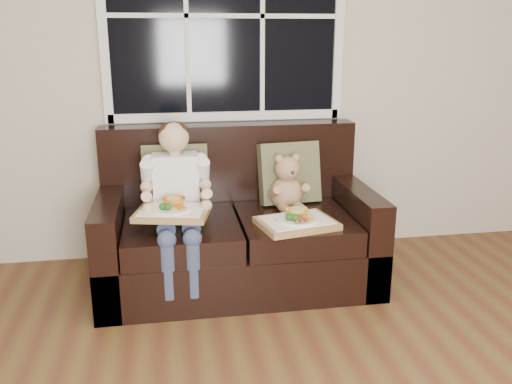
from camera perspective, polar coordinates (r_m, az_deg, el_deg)
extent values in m
cube|color=#BCAC9C|center=(3.81, 2.32, 13.49)|extent=(4.50, 0.02, 2.70)
cube|color=black|center=(3.73, -3.34, 18.02)|extent=(1.50, 0.02, 1.25)
cube|color=silver|center=(3.76, -3.15, 8.00)|extent=(1.58, 0.04, 0.06)
cube|color=silver|center=(3.71, -15.95, 17.46)|extent=(0.06, 0.04, 1.37)
cube|color=silver|center=(3.89, 8.78, 17.80)|extent=(0.06, 0.04, 1.37)
cube|color=silver|center=(3.72, -3.32, 18.03)|extent=(1.50, 0.03, 0.03)
cube|color=black|center=(3.49, -1.95, -7.12)|extent=(1.70, 0.90, 0.30)
cube|color=black|center=(3.43, -14.98, -5.44)|extent=(0.15, 0.90, 0.60)
cube|color=black|center=(3.61, 10.34, -4.00)|extent=(0.15, 0.90, 0.60)
cube|color=black|center=(3.69, -2.81, 2.07)|extent=(1.70, 0.18, 0.66)
cube|color=black|center=(3.31, -7.83, -4.43)|extent=(0.68, 0.72, 0.15)
cube|color=black|center=(3.40, 4.07, -3.75)|extent=(0.68, 0.72, 0.15)
cube|color=#60633D|center=(3.51, -8.48, 1.59)|extent=(0.42, 0.20, 0.43)
cube|color=#60633D|center=(3.60, 3.52, 2.03)|extent=(0.42, 0.23, 0.42)
cube|color=white|center=(3.35, -8.43, 0.77)|extent=(0.28, 0.17, 0.38)
sphere|color=tan|center=(3.27, -8.64, 5.73)|extent=(0.18, 0.18, 0.18)
ellipsoid|color=#341C10|center=(3.28, -8.67, 6.23)|extent=(0.18, 0.18, 0.13)
cylinder|color=#313A55|center=(3.19, -9.45, -2.96)|extent=(0.11, 0.34, 0.11)
cylinder|color=#313A55|center=(3.19, -6.98, -2.84)|extent=(0.11, 0.34, 0.11)
cylinder|color=#313A55|center=(3.03, -9.23, -8.18)|extent=(0.09, 0.09, 0.32)
cylinder|color=#313A55|center=(3.04, -6.61, -8.05)|extent=(0.09, 0.09, 0.32)
cylinder|color=tan|center=(3.21, -11.33, 0.75)|extent=(0.07, 0.34, 0.27)
cylinder|color=tan|center=(3.22, -5.49, 1.03)|extent=(0.07, 0.34, 0.27)
ellipsoid|color=tan|center=(3.50, 3.21, -0.15)|extent=(0.24, 0.21, 0.22)
sphere|color=tan|center=(3.44, 3.31, 2.46)|extent=(0.18, 0.18, 0.16)
sphere|color=tan|center=(3.42, 2.40, 3.52)|extent=(0.06, 0.06, 0.06)
sphere|color=tan|center=(3.45, 4.22, 3.58)|extent=(0.06, 0.06, 0.06)
sphere|color=tan|center=(3.39, 3.54, 1.97)|extent=(0.06, 0.06, 0.06)
sphere|color=#302015|center=(3.36, 3.64, 2.03)|extent=(0.02, 0.02, 0.02)
cylinder|color=tan|center=(3.40, 2.81, -1.87)|extent=(0.08, 0.13, 0.06)
cylinder|color=tan|center=(3.42, 4.48, -1.78)|extent=(0.08, 0.13, 0.06)
cube|color=#9B7946|center=(3.11, -8.77, -2.17)|extent=(0.47, 0.39, 0.03)
cube|color=silver|center=(3.10, -8.79, -1.83)|extent=(0.41, 0.34, 0.01)
cylinder|color=white|center=(3.09, -8.79, -1.71)|extent=(0.23, 0.23, 0.01)
imported|color=orange|center=(3.12, -8.65, -0.97)|extent=(0.16, 0.16, 0.04)
cylinder|color=#DBCF77|center=(3.12, -8.65, -0.96)|extent=(0.09, 0.09, 0.02)
ellipsoid|color=#245A1C|center=(3.05, -9.79, -1.50)|extent=(0.04, 0.04, 0.04)
ellipsoid|color=#245A1C|center=(3.03, -9.24, -1.56)|extent=(0.04, 0.04, 0.04)
cylinder|color=orange|center=(3.05, -7.97, -1.65)|extent=(0.04, 0.06, 0.02)
cube|color=#9B7946|center=(3.19, 4.29, -3.31)|extent=(0.49, 0.41, 0.04)
cube|color=silver|center=(3.19, 4.30, -2.95)|extent=(0.43, 0.35, 0.01)
cylinder|color=white|center=(3.17, 4.35, -2.83)|extent=(0.25, 0.25, 0.02)
imported|color=yellow|center=(3.21, 4.34, -2.14)|extent=(0.16, 0.16, 0.03)
cylinder|color=#DBCF77|center=(3.21, 4.34, -2.04)|extent=(0.09, 0.09, 0.02)
ellipsoid|color=#245A1C|center=(3.11, 3.53, -2.64)|extent=(0.05, 0.05, 0.04)
ellipsoid|color=#245A1C|center=(3.11, 4.15, -2.70)|extent=(0.05, 0.05, 0.04)
cylinder|color=orange|center=(3.14, 5.38, -2.78)|extent=(0.05, 0.07, 0.02)
cylinder|color=#9B4C32|center=(3.11, 4.65, -2.89)|extent=(0.03, 0.09, 0.02)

